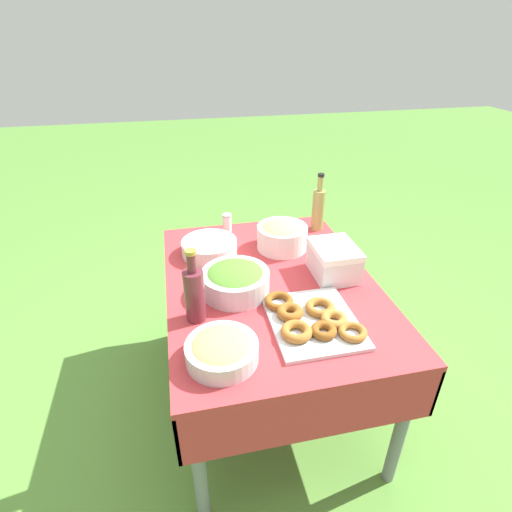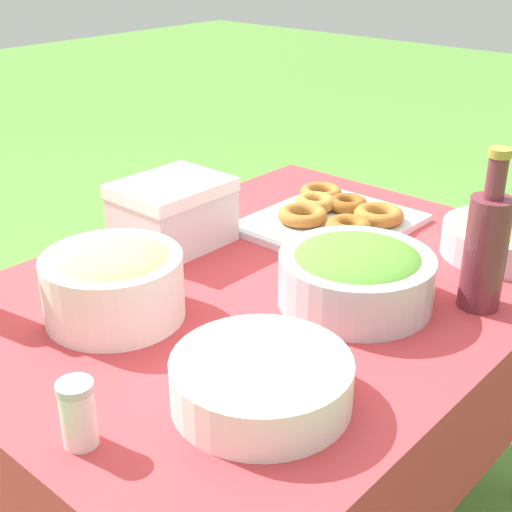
# 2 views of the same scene
# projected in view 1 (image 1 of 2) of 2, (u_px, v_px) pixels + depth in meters

# --- Properties ---
(ground_plane) EXTENTS (14.00, 14.00, 0.00)m
(ground_plane) POSITION_uv_depth(u_px,v_px,m) (268.00, 392.00, 2.08)
(ground_plane) COLOR #568C38
(picnic_table) EXTENTS (1.21, 0.89, 0.69)m
(picnic_table) POSITION_uv_depth(u_px,v_px,m) (270.00, 300.00, 1.78)
(picnic_table) COLOR #B73338
(picnic_table) RESTS_ON ground_plane
(salad_bowl) EXTENTS (0.28, 0.28, 0.12)m
(salad_bowl) POSITION_uv_depth(u_px,v_px,m) (235.00, 280.00, 1.63)
(salad_bowl) COLOR silver
(salad_bowl) RESTS_ON picnic_table
(pasta_bowl) EXTENTS (0.25, 0.25, 0.14)m
(pasta_bowl) POSITION_uv_depth(u_px,v_px,m) (282.00, 235.00, 1.95)
(pasta_bowl) COLOR white
(pasta_bowl) RESTS_ON picnic_table
(donut_platter) EXTENTS (0.39, 0.36, 0.05)m
(donut_platter) POSITION_uv_depth(u_px,v_px,m) (312.00, 319.00, 1.47)
(donut_platter) COLOR silver
(donut_platter) RESTS_ON picnic_table
(plate_stack) EXTENTS (0.26, 0.26, 0.07)m
(plate_stack) POSITION_uv_depth(u_px,v_px,m) (209.00, 247.00, 1.92)
(plate_stack) COLOR white
(plate_stack) RESTS_ON picnic_table
(olive_oil_bottle) EXTENTS (0.07, 0.07, 0.31)m
(olive_oil_bottle) POSITION_uv_depth(u_px,v_px,m) (318.00, 208.00, 2.11)
(olive_oil_bottle) COLOR #998E4C
(olive_oil_bottle) RESTS_ON picnic_table
(wine_bottle) EXTENTS (0.08, 0.08, 0.30)m
(wine_bottle) POSITION_uv_depth(u_px,v_px,m) (194.00, 293.00, 1.46)
(wine_bottle) COLOR maroon
(wine_bottle) RESTS_ON picnic_table
(bread_bowl) EXTENTS (0.24, 0.24, 0.08)m
(bread_bowl) POSITION_uv_depth(u_px,v_px,m) (222.00, 350.00, 1.31)
(bread_bowl) COLOR silver
(bread_bowl) RESTS_ON picnic_table
(cooler_box) EXTENTS (0.23, 0.18, 0.14)m
(cooler_box) POSITION_uv_depth(u_px,v_px,m) (333.00, 260.00, 1.75)
(cooler_box) COLOR silver
(cooler_box) RESTS_ON picnic_table
(salt_shaker) EXTENTS (0.05, 0.05, 0.10)m
(salt_shaker) POSITION_uv_depth(u_px,v_px,m) (227.00, 223.00, 2.13)
(salt_shaker) COLOR white
(salt_shaker) RESTS_ON picnic_table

